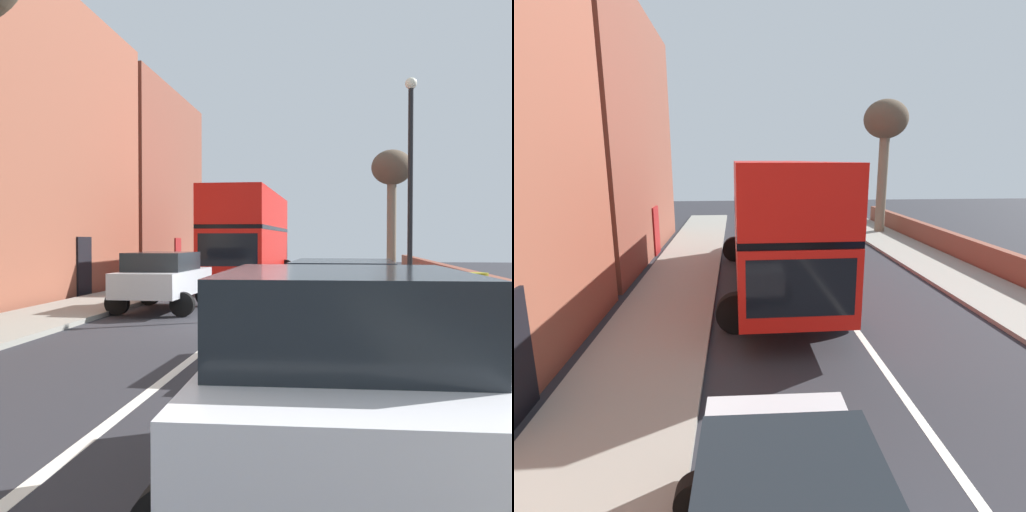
# 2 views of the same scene
# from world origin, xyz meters

# --- Properties ---
(ground_plane) EXTENTS (84.00, 84.00, 0.00)m
(ground_plane) POSITION_xyz_m (0.00, 0.00, 0.00)
(ground_plane) COLOR #28282D
(road_centre_line) EXTENTS (0.16, 54.00, 0.01)m
(road_centre_line) POSITION_xyz_m (0.00, 0.00, 0.00)
(road_centre_line) COLOR silver
(road_centre_line) RESTS_ON ground
(sidewalk_left) EXTENTS (2.60, 60.00, 0.12)m
(sidewalk_left) POSITION_xyz_m (-4.90, 0.00, 0.06)
(sidewalk_left) COLOR gray
(sidewalk_left) RESTS_ON ground
(sidewalk_right) EXTENTS (2.60, 60.00, 0.12)m
(sidewalk_right) POSITION_xyz_m (4.90, 0.00, 0.06)
(sidewalk_right) COLOR gray
(sidewalk_right) RESTS_ON ground
(double_decker_bus) EXTENTS (3.62, 10.69, 4.06)m
(double_decker_bus) POSITION_xyz_m (-1.70, 12.75, 2.35)
(double_decker_bus) COLOR red
(double_decker_bus) RESTS_ON ground
(parked_car_silver_left_1) EXTENTS (2.47, 4.15, 1.65)m
(parked_car_silver_left_1) POSITION_xyz_m (-2.50, 2.43, 0.94)
(parked_car_silver_left_1) COLOR #B7BABF
(parked_car_silver_left_1) RESTS_ON ground
(parked_car_white_right_2) EXTENTS (2.62, 4.00, 1.77)m
(parked_car_white_right_2) POSITION_xyz_m (2.50, -9.47, 0.99)
(parked_car_white_right_2) COLOR silver
(parked_car_white_right_2) RESTS_ON ground
(parked_car_blue_right_4) EXTENTS (2.50, 4.43, 1.65)m
(parked_car_blue_right_4) POSITION_xyz_m (2.50, -3.75, 0.94)
(parked_car_blue_right_4) COLOR #1E389E
(parked_car_blue_right_4) RESTS_ON ground
(street_tree_right_3) EXTENTS (2.38, 2.38, 7.16)m
(street_tree_right_3) POSITION_xyz_m (5.25, 22.34, 5.84)
(street_tree_right_3) COLOR #7A6B56
(street_tree_right_3) RESTS_ON sidewalk_right
(lamppost_right) EXTENTS (0.32, 0.32, 6.31)m
(lamppost_right) POSITION_xyz_m (4.30, 3.09, 3.81)
(lamppost_right) COLOR black
(lamppost_right) RESTS_ON sidewalk_right
(litter_bin_right) EXTENTS (0.55, 0.55, 1.16)m
(litter_bin_right) POSITION_xyz_m (5.30, -0.44, 0.71)
(litter_bin_right) COLOR black
(litter_bin_right) RESTS_ON sidewalk_right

